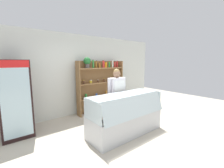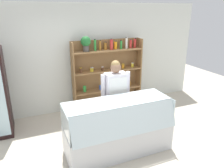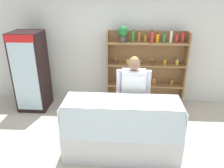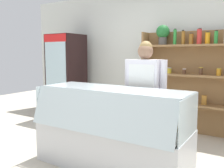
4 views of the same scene
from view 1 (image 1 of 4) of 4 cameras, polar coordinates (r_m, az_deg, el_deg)
name	(u,v)px [view 1 (image 1 of 4)]	position (r m, az deg, el deg)	size (l,w,h in m)	color
ground_plane	(120,133)	(4.00, 3.16, -18.22)	(12.00, 12.00, 0.00)	beige
back_wall	(81,75)	(5.33, -11.89, 3.47)	(6.80, 0.10, 2.70)	silver
drinks_fridge	(15,99)	(4.24, -33.13, -4.84)	(0.66, 0.67, 1.84)	black
shelving_unit	(100,82)	(5.40, -4.77, 0.82)	(1.83, 0.29, 1.95)	olive
deli_display_case	(125,121)	(3.90, 5.07, -13.95)	(1.93, 0.80, 1.01)	silver
shop_clerk	(117,92)	(4.24, 1.85, -3.10)	(0.63, 0.25, 1.61)	#4C4233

